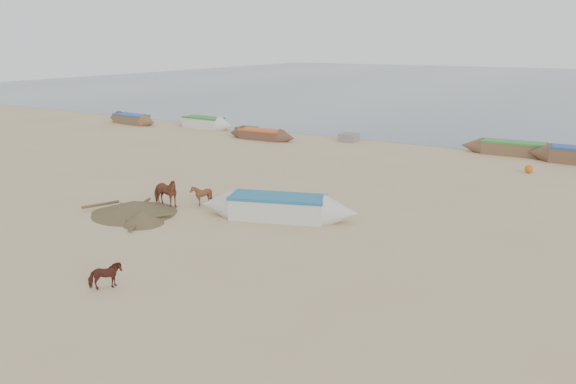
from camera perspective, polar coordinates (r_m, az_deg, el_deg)
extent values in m
plane|color=tan|center=(19.55, -6.12, -5.46)|extent=(140.00, 140.00, 0.00)
plane|color=slate|center=(97.36, 24.96, 9.78)|extent=(160.00, 160.00, 0.00)
imported|color=brown|center=(24.29, -12.42, -0.04)|extent=(1.50, 0.69, 1.26)
imported|color=brown|center=(24.27, -8.81, -0.30)|extent=(1.08, 1.04, 0.92)
imported|color=#4D2119|center=(16.89, -18.04, -8.15)|extent=(0.82, 0.91, 0.79)
cone|color=brown|center=(23.75, -15.34, -1.49)|extent=(4.20, 4.20, 0.54)
cube|color=#2E6732|center=(42.21, -4.21, 6.21)|extent=(1.40, 1.20, 0.60)
sphere|color=#C95B13|center=(32.56, 23.27, 2.17)|extent=(0.44, 0.44, 0.44)
cube|color=slate|center=(39.57, 6.21, 5.53)|extent=(1.20, 1.10, 0.56)
sphere|color=#C74E12|center=(48.04, -14.65, 6.78)|extent=(0.48, 0.48, 0.48)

